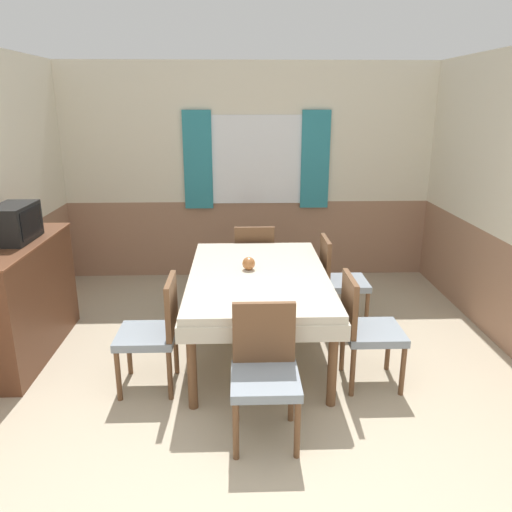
% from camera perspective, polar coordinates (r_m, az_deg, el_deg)
% --- Properties ---
extents(wall_back, '(4.87, 0.09, 2.60)m').
position_cam_1_polar(wall_back, '(6.19, -0.78, 9.52)').
color(wall_back, silver).
rests_on(wall_back, ground_plane).
extents(dining_table, '(1.20, 1.90, 0.74)m').
position_cam_1_polar(dining_table, '(4.30, 0.24, -3.19)').
color(dining_table, beige).
rests_on(dining_table, ground_plane).
extents(chair_right_near, '(0.44, 0.44, 0.89)m').
position_cam_1_polar(chair_right_near, '(3.97, 12.36, -7.83)').
color(chair_right_near, brown).
rests_on(chair_right_near, ground_plane).
extents(chair_head_window, '(0.44, 0.44, 0.89)m').
position_cam_1_polar(chair_head_window, '(5.45, -0.22, -0.45)').
color(chair_head_window, brown).
rests_on(chair_head_window, ground_plane).
extents(chair_left_near, '(0.44, 0.44, 0.89)m').
position_cam_1_polar(chair_left_near, '(3.91, -11.47, -8.19)').
color(chair_left_near, brown).
rests_on(chair_left_near, ground_plane).
extents(chair_head_near, '(0.44, 0.44, 0.89)m').
position_cam_1_polar(chair_head_near, '(3.32, 1.01, -12.68)').
color(chair_head_near, brown).
rests_on(chair_head_near, ground_plane).
extents(chair_right_far, '(0.44, 0.44, 0.89)m').
position_cam_1_polar(chair_right_far, '(4.96, 9.34, -2.48)').
color(chair_right_far, brown).
rests_on(chair_right_far, ground_plane).
extents(sideboard, '(0.46, 1.45, 1.01)m').
position_cam_1_polar(sideboard, '(4.76, -25.12, -4.45)').
color(sideboard, brown).
rests_on(sideboard, ground_plane).
extents(tv, '(0.29, 0.51, 0.31)m').
position_cam_1_polar(tv, '(4.64, -25.89, 3.41)').
color(tv, black).
rests_on(tv, sideboard).
extents(vase, '(0.11, 0.11, 0.11)m').
position_cam_1_polar(vase, '(4.33, -0.84, -0.86)').
color(vase, '#B26B38').
rests_on(vase, dining_table).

